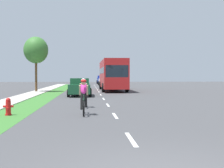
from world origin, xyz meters
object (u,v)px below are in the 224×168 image
at_px(cyclist_trailing, 83,93).
at_px(pickup_white, 104,81).
at_px(fire_hydrant_red, 8,107).
at_px(street_tree_near, 36,50).
at_px(bus_red, 112,74).
at_px(suv_blue, 102,79).
at_px(sedan_dark_green, 80,87).
at_px(cyclist_lead, 84,97).

height_order(cyclist_trailing, pickup_white, pickup_white).
distance_m(fire_hydrant_red, street_tree_near, 19.54).
bearing_deg(bus_red, suv_blue, 89.71).
bearing_deg(pickup_white, suv_blue, 90.02).
distance_m(sedan_dark_green, bus_red, 9.78).
height_order(cyclist_lead, cyclist_trailing, same).
relative_size(cyclist_trailing, sedan_dark_green, 0.40).
height_order(cyclist_lead, pickup_white, pickup_white).
distance_m(cyclist_lead, cyclist_trailing, 3.05).
distance_m(cyclist_lead, bus_red, 21.58).
bearing_deg(street_tree_near, bus_red, 14.64).
bearing_deg(fire_hydrant_red, street_tree_near, 96.33).
distance_m(cyclist_lead, sedan_dark_green, 12.30).
bearing_deg(suv_blue, sedan_dark_green, -95.37).
bearing_deg(fire_hydrant_red, cyclist_lead, -2.55).
bearing_deg(sedan_dark_green, bus_red, 68.66).
bearing_deg(cyclist_trailing, suv_blue, 86.19).
xyz_separation_m(bus_red, street_tree_near, (-8.40, -2.20, 2.49)).
relative_size(bus_red, pickup_white, 2.27).
relative_size(cyclist_lead, sedan_dark_green, 0.40).
bearing_deg(pickup_white, bus_red, -90.47).
xyz_separation_m(fire_hydrant_red, bus_red, (6.30, 21.19, 1.61)).
height_order(bus_red, suv_blue, bus_red).
bearing_deg(sedan_dark_green, cyclist_trailing, -87.18).
relative_size(fire_hydrant_red, suv_blue, 0.16).
relative_size(cyclist_trailing, suv_blue, 0.37).
height_order(fire_hydrant_red, cyclist_trailing, cyclist_trailing).
distance_m(cyclist_lead, suv_blue, 51.57).
bearing_deg(fire_hydrant_red, cyclist_trailing, 42.06).
bearing_deg(sedan_dark_green, pickup_white, 82.43).
relative_size(cyclist_trailing, pickup_white, 0.34).
xyz_separation_m(bus_red, suv_blue, (0.15, 30.14, -1.03)).
bearing_deg(cyclist_lead, pickup_white, 85.46).
relative_size(bus_red, suv_blue, 2.47).
xyz_separation_m(cyclist_lead, suv_blue, (3.17, 51.47, 0.14)).
bearing_deg(cyclist_lead, bus_red, 81.94).
distance_m(bus_red, suv_blue, 30.16).
xyz_separation_m(sedan_dark_green, suv_blue, (3.68, 39.18, 0.18)).
bearing_deg(cyclist_lead, street_tree_near, 105.71).
height_order(sedan_dark_green, pickup_white, pickup_white).
distance_m(sedan_dark_green, suv_blue, 39.35).
distance_m(bus_red, pickup_white, 18.76).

